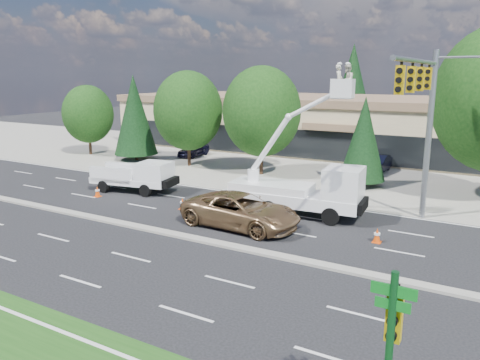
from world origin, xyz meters
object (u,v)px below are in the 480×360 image
Objects in this scene: signal_mast at (425,110)px; street_sign_pole at (391,341)px; minivan at (241,211)px; bucket_truck at (306,185)px; utility_pickup at (137,179)px.

signal_mast reaches higher than street_sign_pole.
street_sign_pole is at bearing -135.62° from minivan.
minivan is at bearing 131.50° from street_sign_pole.
street_sign_pole is 0.64× the size of minivan.
bucket_truck is at bearing -29.14° from minivan.
utility_pickup is (-17.63, -1.28, -5.19)m from signal_mast.
bucket_truck is (-7.74, 14.67, -0.65)m from street_sign_pole.
signal_mast reaches higher than bucket_truck.
utility_pickup is at bearing -175.86° from signal_mast.
signal_mast reaches higher than minivan.
signal_mast reaches higher than utility_pickup.
minivan is (-7.94, -4.24, -5.18)m from signal_mast.
minivan is (9.69, -2.97, 0.00)m from utility_pickup.
minivan is at bearing -26.90° from utility_pickup.
street_sign_pole reaches higher than minivan.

